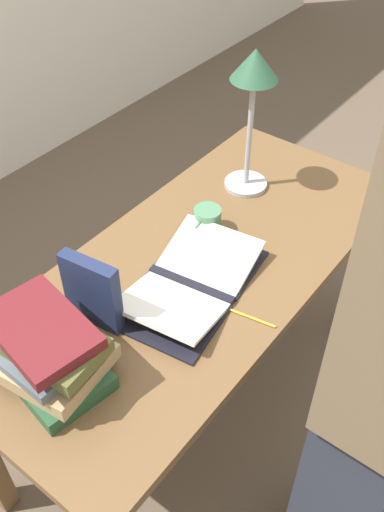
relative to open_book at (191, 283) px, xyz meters
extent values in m
plane|color=brown|center=(0.09, 0.04, -0.77)|extent=(12.00, 12.00, 0.00)
cube|color=brown|center=(0.09, 0.04, -0.04)|extent=(1.49, 0.66, 0.03)
cube|color=brown|center=(0.79, -0.24, -0.41)|extent=(0.06, 0.06, 0.72)
cube|color=brown|center=(0.79, 0.32, -0.41)|extent=(0.06, 0.06, 0.72)
cube|color=black|center=(0.00, 0.00, -0.01)|extent=(0.06, 0.27, 0.02)
cube|color=black|center=(-0.12, -0.02, -0.02)|extent=(0.26, 0.30, 0.01)
cube|color=black|center=(0.12, 0.02, -0.02)|extent=(0.26, 0.30, 0.01)
cube|color=white|center=(-0.11, -0.02, 0.01)|extent=(0.24, 0.29, 0.06)
cube|color=white|center=(0.11, 0.02, 0.01)|extent=(0.24, 0.29, 0.06)
cube|color=#234C2D|center=(-0.44, 0.09, 0.00)|extent=(0.24, 0.32, 0.04)
cube|color=tan|center=(-0.44, 0.09, 0.05)|extent=(0.25, 0.30, 0.04)
cube|color=slate|center=(-0.44, 0.09, 0.08)|extent=(0.21, 0.22, 0.03)
cube|color=brown|center=(-0.44, 0.09, 0.12)|extent=(0.18, 0.31, 0.04)
cube|color=maroon|center=(-0.44, 0.09, 0.15)|extent=(0.22, 0.30, 0.03)
cube|color=#1E284C|center=(-0.25, 0.13, 0.09)|extent=(0.06, 0.17, 0.22)
cylinder|color=#ADADB2|center=(0.50, 0.15, -0.01)|extent=(0.15, 0.15, 0.02)
cylinder|color=#ADADB2|center=(0.50, 0.15, 0.18)|extent=(0.02, 0.02, 0.38)
cone|color=#285138|center=(0.50, 0.15, 0.42)|extent=(0.15, 0.15, 0.10)
cylinder|color=#4C7F5B|center=(0.23, 0.11, 0.02)|extent=(0.09, 0.09, 0.08)
torus|color=#4C7F5B|center=(0.18, 0.11, 0.02)|extent=(0.05, 0.01, 0.05)
cylinder|color=gold|center=(0.00, -0.18, -0.02)|extent=(0.04, 0.18, 0.01)
cube|color=#2D3342|center=(-0.07, -0.59, -0.34)|extent=(0.31, 0.20, 0.86)
camera|label=1|loc=(-0.88, -0.69, 1.15)|focal=40.00mm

